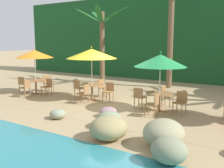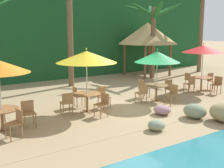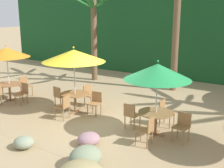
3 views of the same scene
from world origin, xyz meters
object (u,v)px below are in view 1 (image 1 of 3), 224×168
object	(u,v)px
chair_yellow_seaward	(109,90)
chair_yellow_right	(84,92)
umbrella_yellow	(92,54)
palm_tree_second	(171,17)
chair_orange_seaward	(48,86)
chair_orange_right	(26,87)
chair_orange_inland	(48,82)
chair_orange_left	(23,83)
dining_table_yellow	(92,87)
dining_table_orange	(36,82)
umbrella_green	(160,61)
chair_green_left	(139,96)
chair_yellow_inland	(103,87)
umbrella_orange	(34,54)
chair_green_right	(154,103)
chair_green_inland	(166,95)
palm_tree_nearest	(102,33)
chair_yellow_left	(78,87)
chair_green_seaward	(181,101)
dining_table_green	(159,96)

from	to	relation	value
chair_yellow_seaward	chair_yellow_right	world-z (taller)	same
umbrella_yellow	palm_tree_second	distance (m)	5.82
chair_orange_seaward	chair_yellow_seaward	bearing A→B (deg)	10.37
chair_orange_right	umbrella_yellow	xyz separation A→B (m)	(3.12, 1.28, 1.66)
chair_orange_inland	chair_yellow_right	bearing A→B (deg)	-19.16
chair_orange_left	dining_table_yellow	world-z (taller)	chair_orange_left
dining_table_orange	dining_table_yellow	bearing A→B (deg)	7.64
dining_table_orange	umbrella_green	xyz separation A→B (m)	(6.80, 0.24, 1.39)
palm_tree_second	chair_green_left	bearing A→B (deg)	-81.77
chair_orange_left	chair_yellow_inland	world-z (taller)	same
umbrella_orange	chair_green_right	bearing A→B (deg)	-4.95
umbrella_orange	chair_orange_right	xyz separation A→B (m)	(0.21, -0.83, -1.58)
chair_yellow_seaward	chair_green_right	xyz separation A→B (m)	(2.77, -1.22, 0.00)
chair_orange_seaward	chair_green_inland	distance (m)	5.97
umbrella_green	chair_green_right	world-z (taller)	umbrella_green
chair_green_right	palm_tree_nearest	size ratio (longest dim) A/B	0.18
umbrella_green	chair_green_left	distance (m)	1.72
chair_yellow_left	chair_green_seaward	world-z (taller)	same
chair_orange_right	chair_yellow_left	world-z (taller)	same
chair_orange_seaward	chair_green_left	bearing A→B (deg)	2.05
dining_table_orange	umbrella_yellow	bearing A→B (deg)	7.64
chair_yellow_right	chair_green_left	bearing A→B (deg)	13.58
chair_orange_right	dining_table_green	distance (m)	6.67
chair_green_seaward	palm_tree_second	bearing A→B (deg)	114.89
umbrella_yellow	chair_yellow_left	size ratio (longest dim) A/B	2.89
chair_yellow_seaward	chair_green_seaward	xyz separation A→B (m)	(3.48, -0.38, 0.00)
umbrella_orange	chair_green_inland	distance (m)	6.99
chair_orange_inland	dining_table_yellow	xyz separation A→B (m)	(3.35, -0.41, 0.10)
chair_orange_inland	dining_table_green	xyz separation A→B (m)	(6.82, -0.61, 0.10)
chair_orange_left	palm_tree_second	distance (m)	9.07
chair_green_left	chair_orange_left	bearing A→B (deg)	-177.05
chair_orange_left	chair_green_right	distance (m)	7.79
chair_orange_seaward	chair_green_inland	xyz separation A→B (m)	(5.87, 1.08, 0.00)
chair_orange_inland	chair_orange_left	distance (m)	1.30
chair_yellow_right	chair_orange_inland	bearing A→B (deg)	160.84
dining_table_orange	chair_orange_seaward	distance (m)	0.86
chair_yellow_right	chair_green_inland	xyz separation A→B (m)	(3.18, 1.48, 0.00)
chair_yellow_inland	chair_green_seaward	bearing A→B (deg)	-13.77
chair_yellow_left	chair_green_inland	distance (m)	4.29
umbrella_orange	dining_table_green	distance (m)	6.96
umbrella_green	dining_table_green	size ratio (longest dim) A/B	2.14
chair_orange_seaward	dining_table_yellow	size ratio (longest dim) A/B	0.79
dining_table_yellow	chair_green_inland	bearing A→B (deg)	10.80
umbrella_yellow	chair_yellow_right	distance (m)	1.87
chair_orange_inland	chair_yellow_left	world-z (taller)	same
umbrella_green	chair_orange_seaward	bearing A→B (deg)	-177.82
umbrella_orange	chair_orange_right	distance (m)	1.79
dining_table_green	palm_tree_nearest	bearing A→B (deg)	141.22
dining_table_yellow	chair_yellow_inland	world-z (taller)	chair_yellow_inland
chair_yellow_right	chair_green_right	bearing A→B (deg)	-3.69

